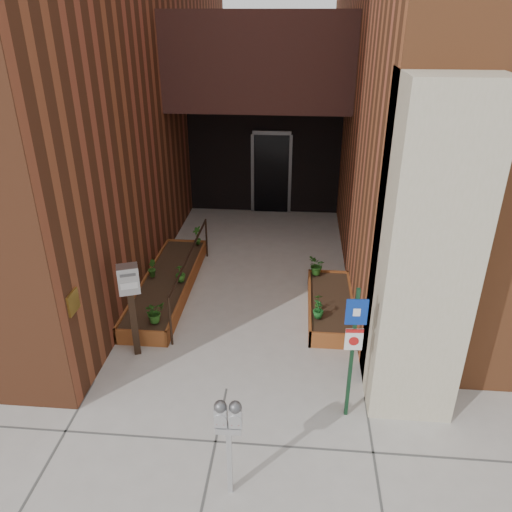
# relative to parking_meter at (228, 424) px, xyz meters

# --- Properties ---
(ground) EXTENTS (80.00, 80.00, 0.00)m
(ground) POSITION_rel_parking_meter_xyz_m (-0.29, 1.70, -1.04)
(ground) COLOR #9E9991
(ground) RESTS_ON ground
(architecture) EXTENTS (20.00, 14.60, 10.00)m
(architecture) POSITION_rel_parking_meter_xyz_m (-0.47, 8.59, 3.94)
(architecture) COLOR brown
(architecture) RESTS_ON ground
(planter_left) EXTENTS (0.90, 3.60, 0.30)m
(planter_left) POSITION_rel_parking_meter_xyz_m (-1.84, 4.40, -0.90)
(planter_left) COLOR brown
(planter_left) RESTS_ON ground
(planter_right) EXTENTS (0.80, 2.20, 0.30)m
(planter_right) POSITION_rel_parking_meter_xyz_m (1.31, 3.90, -0.90)
(planter_right) COLOR brown
(planter_right) RESTS_ON ground
(handrail) EXTENTS (0.04, 3.34, 0.90)m
(handrail) POSITION_rel_parking_meter_xyz_m (-1.34, 4.35, -0.29)
(handrail) COLOR black
(handrail) RESTS_ON ground
(parking_meter) EXTENTS (0.30, 0.14, 1.34)m
(parking_meter) POSITION_rel_parking_meter_xyz_m (0.00, 0.00, 0.00)
(parking_meter) COLOR #B7B7BA
(parking_meter) RESTS_ON ground
(sign_post) EXTENTS (0.27, 0.07, 1.99)m
(sign_post) POSITION_rel_parking_meter_xyz_m (1.41, 1.34, 0.19)
(sign_post) COLOR #13341D
(sign_post) RESTS_ON ground
(payment_dropbox) EXTENTS (0.38, 0.33, 1.58)m
(payment_dropbox) POSITION_rel_parking_meter_xyz_m (-1.84, 2.43, 0.11)
(payment_dropbox) COLOR black
(payment_dropbox) RESTS_ON ground
(shrub_left_a) EXTENTS (0.47, 0.47, 0.37)m
(shrub_left_a) POSITION_rel_parking_meter_xyz_m (-1.65, 2.90, -0.55)
(shrub_left_a) COLOR #275919
(shrub_left_a) RESTS_ON planter_left
(shrub_left_b) EXTENTS (0.24, 0.24, 0.34)m
(shrub_left_b) POSITION_rel_parking_meter_xyz_m (-2.14, 4.45, -0.57)
(shrub_left_b) COLOR #245117
(shrub_left_b) RESTS_ON planter_left
(shrub_left_c) EXTENTS (0.26, 0.26, 0.35)m
(shrub_left_c) POSITION_rel_parking_meter_xyz_m (-1.54, 4.30, -0.56)
(shrub_left_c) COLOR #29601B
(shrub_left_c) RESTS_ON planter_left
(shrub_left_d) EXTENTS (0.31, 0.31, 0.41)m
(shrub_left_d) POSITION_rel_parking_meter_xyz_m (-1.54, 6.00, -0.53)
(shrub_left_d) COLOR #275E1B
(shrub_left_d) RESTS_ON planter_left
(shrub_right_a) EXTENTS (0.19, 0.19, 0.33)m
(shrub_right_a) POSITION_rel_parking_meter_xyz_m (1.06, 3.27, -0.57)
(shrub_right_a) COLOR #19591F
(shrub_right_a) RESTS_ON planter_right
(shrub_right_b) EXTENTS (0.16, 0.16, 0.30)m
(shrub_right_b) POSITION_rel_parking_meter_xyz_m (1.06, 3.54, -0.58)
(shrub_right_b) COLOR #265217
(shrub_right_b) RESTS_ON planter_right
(shrub_right_c) EXTENTS (0.38, 0.38, 0.38)m
(shrub_right_c) POSITION_rel_parking_meter_xyz_m (1.06, 4.80, -0.55)
(shrub_right_c) COLOR #205017
(shrub_right_c) RESTS_ON planter_right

